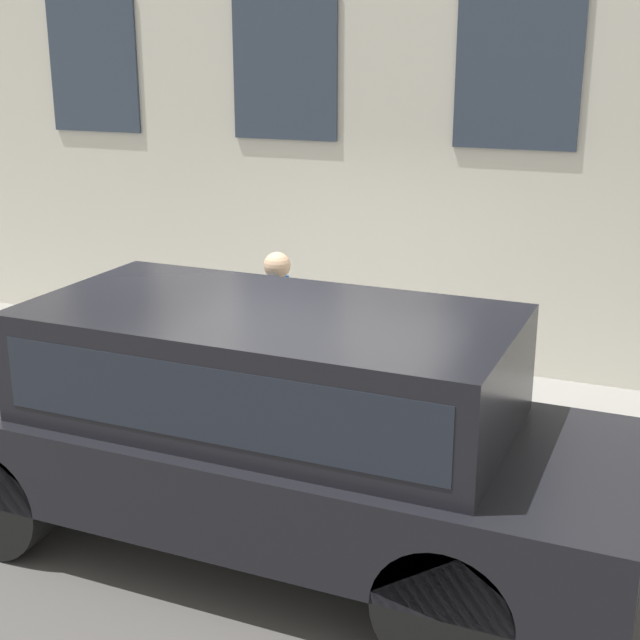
{
  "coord_description": "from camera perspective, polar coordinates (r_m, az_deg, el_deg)",
  "views": [
    {
      "loc": [
        -6.11,
        -2.88,
        3.31
      ],
      "look_at": [
        0.57,
        -0.0,
        1.09
      ],
      "focal_mm": 50.0,
      "sensor_mm": 36.0,
      "label": 1
    }
  ],
  "objects": [
    {
      "name": "ground_plane",
      "position": [
        7.53,
        -1.77,
        -9.1
      ],
      "size": [
        80.0,
        80.0,
        0.0
      ],
      "primitive_type": "plane",
      "color": "#514F4C"
    },
    {
      "name": "fire_hydrant",
      "position": [
        7.57,
        2.82,
        -4.07
      ],
      "size": [
        0.29,
        0.42,
        0.85
      ],
      "color": "gold",
      "rests_on": "sidewalk"
    },
    {
      "name": "person",
      "position": [
        7.85,
        -2.71,
        0.16
      ],
      "size": [
        0.36,
        0.24,
        1.47
      ],
      "rotation": [
        0.0,
        0.0,
        -0.57
      ],
      "color": "#726651",
      "rests_on": "sidewalk"
    },
    {
      "name": "sidewalk",
      "position": [
        8.52,
        1.72,
        -5.31
      ],
      "size": [
        2.44,
        60.0,
        0.15
      ],
      "color": "gray",
      "rests_on": "ground_plane"
    },
    {
      "name": "parked_truck_charcoal_near",
      "position": [
        5.94,
        -3.71,
        -5.87
      ],
      "size": [
        1.8,
        5.03,
        1.72
      ],
      "color": "black",
      "rests_on": "ground_plane"
    }
  ]
}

